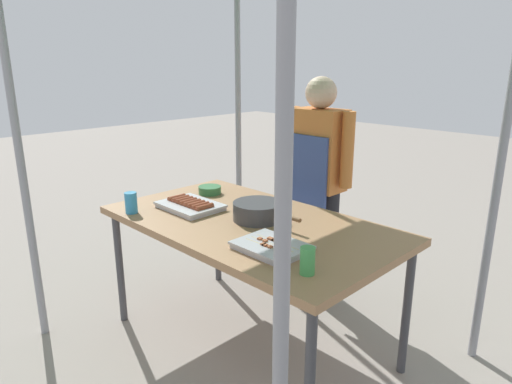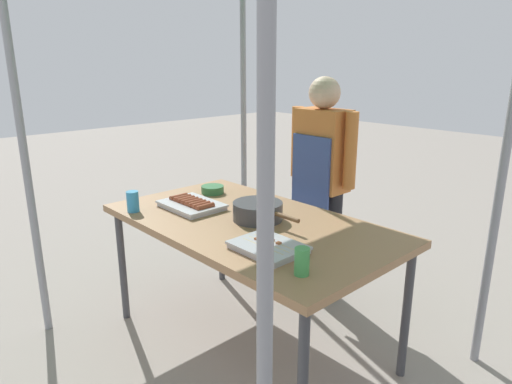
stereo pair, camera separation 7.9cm
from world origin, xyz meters
TOP-DOWN VIEW (x-y plane):
  - ground_plane at (0.00, 0.00)m, footprint 18.00×18.00m
  - stall_table at (0.00, 0.00)m, footprint 1.60×0.90m
  - tray_grilled_sausages at (-0.39, -0.10)m, footprint 0.36×0.27m
  - tray_meat_skewers at (0.36, -0.20)m, footprint 0.32×0.24m
  - cooking_wok at (0.02, 0.05)m, footprint 0.43×0.27m
  - condiment_bowl at (-0.55, 0.18)m, footprint 0.14×0.14m
  - drink_cup_near_edge at (-0.56, -0.38)m, footprint 0.07×0.07m
  - drink_cup_by_wok at (0.62, -0.28)m, footprint 0.06×0.06m
  - vendor_woman at (-0.14, 0.76)m, footprint 0.52×0.22m

SIDE VIEW (x-z plane):
  - ground_plane at x=0.00m, z-range 0.00..0.00m
  - stall_table at x=0.00m, z-range 0.32..1.07m
  - tray_meat_skewers at x=0.36m, z-range 0.75..0.79m
  - tray_grilled_sausages at x=-0.39m, z-range 0.74..0.80m
  - condiment_bowl at x=-0.55m, z-range 0.75..0.80m
  - cooking_wok at x=0.02m, z-range 0.75..0.85m
  - drink_cup_by_wok at x=0.62m, z-range 0.75..0.86m
  - drink_cup_near_edge at x=-0.56m, z-range 0.75..0.87m
  - vendor_woman at x=-0.14m, z-range 0.13..1.61m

